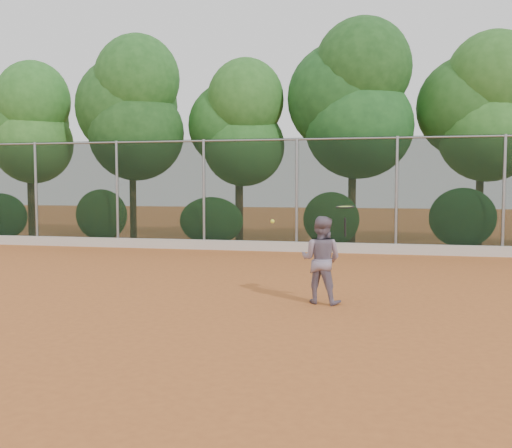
# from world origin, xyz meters

# --- Properties ---
(ground) EXTENTS (80.00, 80.00, 0.00)m
(ground) POSITION_xyz_m (0.00, 0.00, 0.00)
(ground) COLOR #B35F2A
(ground) RESTS_ON ground
(concrete_curb) EXTENTS (24.00, 0.20, 0.30)m
(concrete_curb) POSITION_xyz_m (0.00, 6.82, 0.15)
(concrete_curb) COLOR beige
(concrete_curb) RESTS_ON ground
(tennis_player) EXTENTS (0.85, 0.73, 1.52)m
(tennis_player) POSITION_xyz_m (1.51, -0.65, 0.76)
(tennis_player) COLOR slate
(tennis_player) RESTS_ON ground
(chainlink_fence) EXTENTS (24.09, 0.09, 3.50)m
(chainlink_fence) POSITION_xyz_m (-0.00, 7.00, 1.86)
(chainlink_fence) COLOR black
(chainlink_fence) RESTS_ON ground
(foliage_backdrop) EXTENTS (23.70, 3.63, 7.55)m
(foliage_backdrop) POSITION_xyz_m (-0.55, 8.98, 4.40)
(foliage_backdrop) COLOR #3C2B17
(foliage_backdrop) RESTS_ON ground
(tennis_racket) EXTENTS (0.41, 0.41, 0.54)m
(tennis_racket) POSITION_xyz_m (1.93, -0.75, 1.65)
(tennis_racket) COLOR black
(tennis_racket) RESTS_ON ground
(tennis_ball_in_flight) EXTENTS (0.07, 0.07, 0.07)m
(tennis_ball_in_flight) POSITION_xyz_m (0.60, -0.35, 1.40)
(tennis_ball_in_flight) COLOR #EBF537
(tennis_ball_in_flight) RESTS_ON ground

